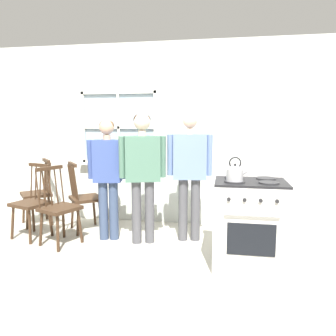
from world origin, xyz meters
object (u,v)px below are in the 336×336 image
at_px(person_elderly_left, 108,169).
at_px(person_adult_right, 190,166).
at_px(chair_by_window, 38,194).
at_px(potted_plant, 117,158).
at_px(chair_near_wall, 84,199).
at_px(stove, 249,222).
at_px(chair_near_stove, 32,204).
at_px(chair_center_cluster, 59,209).
at_px(person_teen_center, 143,165).
at_px(kettle, 235,173).

xyz_separation_m(person_elderly_left, person_adult_right, (1.04, 0.15, 0.05)).
height_order(chair_by_window, potted_plant, potted_plant).
distance_m(chair_by_window, chair_near_wall, 0.84).
relative_size(person_adult_right, stove, 1.51).
bearing_deg(potted_plant, chair_near_stove, -133.68).
distance_m(person_adult_right, potted_plant, 1.37).
height_order(chair_center_cluster, stove, stove).
bearing_deg(potted_plant, person_teen_center, -53.59).
bearing_deg(person_adult_right, kettle, -62.23).
relative_size(chair_by_window, person_elderly_left, 0.63).
bearing_deg(person_elderly_left, chair_near_wall, 138.86).
bearing_deg(chair_near_stove, potted_plant, 65.61).
bearing_deg(chair_near_stove, person_teen_center, 21.72).
height_order(person_elderly_left, potted_plant, person_elderly_left).
xyz_separation_m(chair_near_wall, person_teen_center, (0.94, -0.32, 0.55)).
bearing_deg(person_teen_center, potted_plant, 109.43).
bearing_deg(chair_near_wall, kettle, -151.94).
bearing_deg(person_teen_center, chair_by_window, 147.75).
relative_size(chair_by_window, chair_near_wall, 1.00).
distance_m(chair_center_cluster, potted_plant, 1.27).
xyz_separation_m(chair_center_cluster, kettle, (2.14, -0.34, 0.56)).
bearing_deg(chair_near_stove, chair_by_window, 134.31).
bearing_deg(chair_center_cluster, kettle, -75.50).
bearing_deg(stove, person_teen_center, 160.88).
relative_size(chair_by_window, person_adult_right, 0.60).
xyz_separation_m(chair_center_cluster, person_adult_right, (1.60, 0.43, 0.52)).
bearing_deg(stove, chair_by_window, 163.09).
distance_m(chair_center_cluster, person_adult_right, 1.73).
distance_m(chair_center_cluster, person_elderly_left, 0.78).
bearing_deg(chair_by_window, chair_center_cluster, 3.98).
distance_m(chair_near_stove, person_elderly_left, 1.13).
xyz_separation_m(chair_by_window, chair_near_wall, (0.82, -0.16, 0.00)).
distance_m(stove, kettle, 0.59).
bearing_deg(chair_center_cluster, stove, -71.64).
distance_m(stove, potted_plant, 2.37).
distance_m(chair_by_window, kettle, 3.11).
bearing_deg(potted_plant, person_elderly_left, -79.33).
relative_size(person_elderly_left, kettle, 6.33).
bearing_deg(person_adult_right, chair_center_cluster, -172.41).
xyz_separation_m(chair_by_window, chair_near_stove, (0.25, -0.54, 0.00)).
xyz_separation_m(chair_near_wall, potted_plant, (0.31, 0.53, 0.52)).
xyz_separation_m(chair_center_cluster, chair_near_stove, (-0.48, 0.17, 0.00)).
bearing_deg(chair_by_window, chair_near_wall, 37.42).
distance_m(chair_by_window, chair_center_cluster, 1.02).
bearing_deg(chair_center_cluster, chair_by_window, 69.17).
height_order(chair_by_window, person_elderly_left, person_elderly_left).
relative_size(chair_center_cluster, potted_plant, 3.73).
xyz_separation_m(chair_by_window, person_teen_center, (1.76, -0.48, 0.55)).
bearing_deg(chair_near_wall, person_adult_right, -133.06).
distance_m(person_elderly_left, potted_plant, 0.82).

